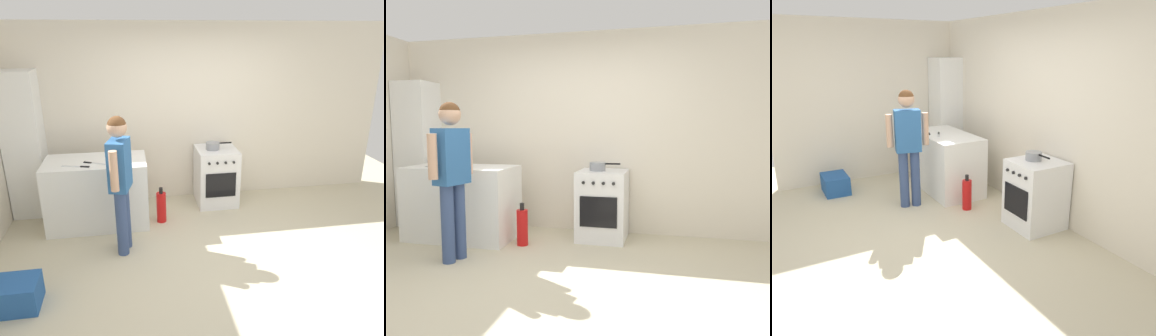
{
  "view_description": "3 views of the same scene",
  "coord_description": "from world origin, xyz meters",
  "views": [
    {
      "loc": [
        -0.88,
        -3.49,
        2.49
      ],
      "look_at": [
        -0.13,
        0.88,
        0.84
      ],
      "focal_mm": 35.0,
      "sensor_mm": 36.0,
      "label": 1
    },
    {
      "loc": [
        1.11,
        -2.91,
        1.37
      ],
      "look_at": [
        0.25,
        0.7,
        0.97
      ],
      "focal_mm": 35.0,
      "sensor_mm": 36.0,
      "label": 2
    },
    {
      "loc": [
        3.66,
        -1.29,
        2.12
      ],
      "look_at": [
        -0.01,
        0.77,
        0.79
      ],
      "focal_mm": 35.0,
      "sensor_mm": 36.0,
      "label": 3
    }
  ],
  "objects": [
    {
      "name": "fire_extinguisher",
      "position": [
        -0.52,
        1.1,
        0.22
      ],
      "size": [
        0.13,
        0.13,
        0.5
      ],
      "color": "red",
      "rests_on": "ground"
    },
    {
      "name": "person",
      "position": [
        -1.02,
        0.46,
        0.97
      ],
      "size": [
        0.27,
        0.56,
        1.63
      ],
      "color": "#384C7A",
      "rests_on": "ground"
    },
    {
      "name": "pot",
      "position": [
        0.29,
        1.56,
        0.9
      ],
      "size": [
        0.38,
        0.2,
        0.1
      ],
      "color": "gray",
      "rests_on": "oven_left"
    },
    {
      "name": "ground_plane",
      "position": [
        0.0,
        0.0,
        0.0
      ],
      "size": [
        8.0,
        8.0,
        0.0
      ],
      "primitive_type": "plane",
      "color": "beige"
    },
    {
      "name": "larder_cabinet",
      "position": [
        -2.3,
        1.68,
        1.0
      ],
      "size": [
        0.48,
        0.44,
        2.0
      ],
      "primitive_type": "cube",
      "color": "white",
      "rests_on": "ground"
    },
    {
      "name": "back_wall",
      "position": [
        0.0,
        1.95,
        1.3
      ],
      "size": [
        6.0,
        0.1,
        2.6
      ],
      "primitive_type": "cube",
      "color": "silver",
      "rests_on": "ground"
    },
    {
      "name": "recycling_crate_lower",
      "position": [
        -2.07,
        -0.36,
        0.14
      ],
      "size": [
        0.52,
        0.36,
        0.28
      ],
      "primitive_type": "cube",
      "color": "#235193",
      "rests_on": "ground"
    },
    {
      "name": "counter_unit",
      "position": [
        -1.35,
        1.2,
        0.45
      ],
      "size": [
        1.3,
        0.7,
        0.9
      ],
      "primitive_type": "cube",
      "color": "white",
      "rests_on": "ground"
    },
    {
      "name": "oven_left",
      "position": [
        0.35,
        1.58,
        0.43
      ],
      "size": [
        0.58,
        0.62,
        0.85
      ],
      "color": "white",
      "rests_on": "ground"
    },
    {
      "name": "knife_chef",
      "position": [
        -1.35,
        1.08,
        0.9
      ],
      "size": [
        0.29,
        0.16,
        0.01
      ],
      "color": "silver",
      "rests_on": "counter_unit"
    },
    {
      "name": "knife_bread",
      "position": [
        -1.55,
        1.0,
        0.9
      ],
      "size": [
        0.35,
        0.12,
        0.01
      ],
      "color": "silver",
      "rests_on": "counter_unit"
    }
  ]
}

